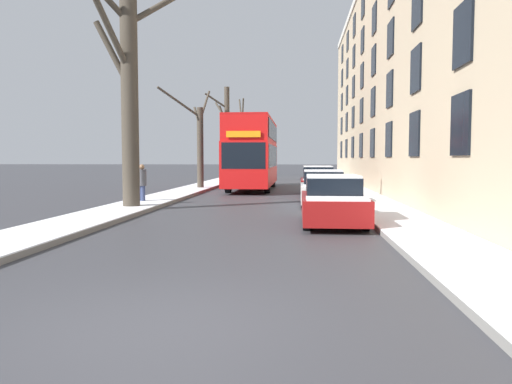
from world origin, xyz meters
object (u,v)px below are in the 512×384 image
bare_tree_left_0 (129,95)px  double_decker_bus (253,150)px  bare_tree_left_3 (242,141)px  parked_car_2 (318,182)px  parked_car_0 (333,202)px  pedestrian_left_sidewalk (142,182)px  bare_tree_left_1 (199,142)px  parked_car_1 (323,189)px  bare_tree_left_2 (226,132)px

bare_tree_left_0 → double_decker_bus: size_ratio=0.76×
bare_tree_left_0 → bare_tree_left_3: size_ratio=0.96×
bare_tree_left_0 → parked_car_2: (7.23, 8.00, -3.55)m
parked_car_0 → pedestrian_left_sidewalk: pedestrian_left_sidewalk is taller
bare_tree_left_0 → parked_car_2: bearing=47.9°
bare_tree_left_1 → parked_car_2: size_ratio=1.39×
double_decker_bus → parked_car_1: 11.17m
bare_tree_left_3 → parked_car_0: (7.23, -40.13, -3.23)m
bare_tree_left_1 → parked_car_0: 17.22m
bare_tree_left_1 → pedestrian_left_sidewalk: size_ratio=3.76×
bare_tree_left_3 → parked_car_2: size_ratio=1.89×
bare_tree_left_0 → double_decker_bus: bearing=75.2°
parked_car_2 → parked_car_0: bearing=-90.0°
parked_car_0 → bare_tree_left_1: bearing=114.4°
bare_tree_left_1 → parked_car_2: (7.05, -4.13, -2.21)m
bare_tree_left_0 → parked_car_2: bare_tree_left_0 is taller
bare_tree_left_3 → pedestrian_left_sidewalk: bearing=-90.5°
parked_car_2 → bare_tree_left_2: bearing=114.0°
pedestrian_left_sidewalk → bare_tree_left_3: bearing=-46.1°
double_decker_bus → bare_tree_left_2: bearing=106.5°
bare_tree_left_2 → bare_tree_left_0: bearing=-90.4°
double_decker_bus → parked_car_2: bearing=-52.0°
bare_tree_left_0 → parked_car_1: bearing=19.4°
bare_tree_left_1 → double_decker_bus: bearing=13.4°
double_decker_bus → parked_car_2: (3.83, -4.89, -1.73)m
double_decker_bus → parked_car_0: double_decker_bus is taller
parked_car_2 → bare_tree_left_3: bearing=104.1°
parked_car_2 → parked_car_1: bearing=-90.0°
parked_car_0 → parked_car_1: (0.00, 5.96, 0.01)m
bare_tree_left_1 → bare_tree_left_3: bare_tree_left_3 is taller
double_decker_bus → pedestrian_left_sidewalk: size_ratio=6.42×
bare_tree_left_0 → parked_car_0: bearing=-25.3°
bare_tree_left_2 → bare_tree_left_3: 12.87m
bare_tree_left_1 → parked_car_2: bare_tree_left_1 is taller
bare_tree_left_1 → bare_tree_left_0: bearing=-90.8°
parked_car_1 → parked_car_2: parked_car_2 is taller
bare_tree_left_1 → bare_tree_left_3: 24.61m
bare_tree_left_2 → parked_car_0: size_ratio=1.88×
bare_tree_left_0 → bare_tree_left_2: size_ratio=1.04×
parked_car_0 → parked_car_2: parked_car_2 is taller
bare_tree_left_0 → bare_tree_left_1: bare_tree_left_0 is taller
bare_tree_left_3 → double_decker_bus: bearing=-81.9°
bare_tree_left_2 → parked_car_2: bearing=-66.0°
double_decker_bus → parked_car_0: bearing=-76.8°
parked_car_0 → bare_tree_left_0: bearing=154.7°
bare_tree_left_2 → parked_car_2: bare_tree_left_2 is taller
bare_tree_left_2 → parked_car_1: bare_tree_left_2 is taller
bare_tree_left_0 → bare_tree_left_2: (0.16, 23.85, -0.10)m
bare_tree_left_3 → parked_car_0: bare_tree_left_3 is taller
double_decker_bus → parked_car_1: double_decker_bus is taller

